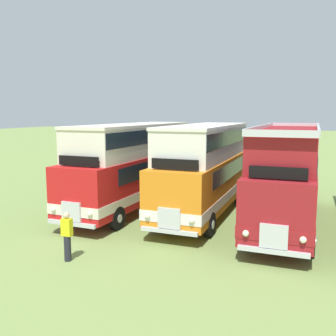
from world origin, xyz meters
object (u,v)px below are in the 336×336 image
(bus_second_in_row, at_px, (205,166))
(bus_first_in_row, at_px, (134,162))
(bus_third_in_row, at_px, (287,173))
(marshal_person, at_px, (67,236))

(bus_second_in_row, bearing_deg, bus_first_in_row, -179.51)
(bus_third_in_row, bearing_deg, bus_first_in_row, 177.53)
(bus_first_in_row, distance_m, marshal_person, 7.74)
(bus_first_in_row, distance_m, bus_second_in_row, 3.91)
(bus_first_in_row, bearing_deg, bus_third_in_row, -2.47)
(bus_first_in_row, xyz_separation_m, bus_second_in_row, (3.91, 0.03, -0.01))
(bus_second_in_row, bearing_deg, bus_third_in_row, -5.42)
(bus_first_in_row, height_order, bus_third_in_row, bus_third_in_row)
(bus_first_in_row, relative_size, marshal_person, 6.20)
(bus_first_in_row, xyz_separation_m, marshal_person, (1.06, -7.51, -1.58))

